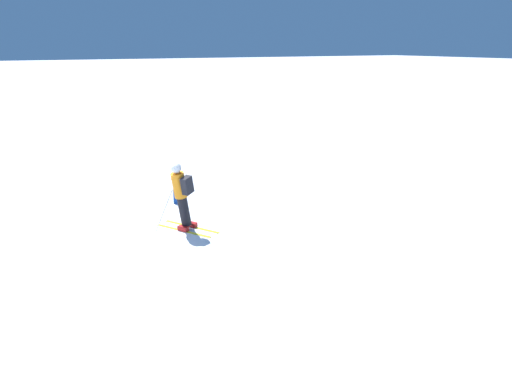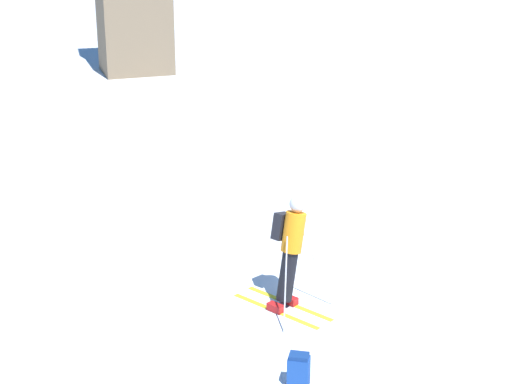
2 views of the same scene
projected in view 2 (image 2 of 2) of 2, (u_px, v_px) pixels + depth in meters
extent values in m
plane|color=white|center=(356.00, 296.00, 14.51)|extent=(300.00, 300.00, 0.00)
cube|color=yellow|center=(276.00, 311.00, 13.99)|extent=(0.97, 1.59, 0.01)
cube|color=yellow|center=(290.00, 303.00, 14.24)|extent=(0.97, 1.59, 0.01)
cube|color=#B21919|center=(276.00, 307.00, 13.97)|extent=(0.26, 0.31, 0.12)
cube|color=#B21919|center=(290.00, 300.00, 14.22)|extent=(0.26, 0.31, 0.12)
cylinder|color=black|center=(287.00, 276.00, 14.01)|extent=(0.49, 0.44, 0.87)
cylinder|color=orange|center=(294.00, 232.00, 13.86)|extent=(0.57, 0.53, 0.71)
sphere|color=tan|center=(297.00, 206.00, 13.77)|extent=(0.36, 0.34, 0.28)
sphere|color=silver|center=(298.00, 204.00, 13.77)|extent=(0.41, 0.40, 0.32)
cube|color=black|center=(282.00, 226.00, 14.02)|extent=(0.40, 0.34, 0.49)
cylinder|color=#B7B7BC|center=(285.00, 284.00, 13.50)|extent=(0.35, 0.79, 1.29)
cylinder|color=#B7B7BC|center=(318.00, 269.00, 14.11)|extent=(0.43, 0.38, 1.20)
cube|color=#7A664C|center=(135.00, 26.00, 30.96)|extent=(2.46, 2.09, 3.39)
cube|color=#194293|center=(299.00, 372.00, 11.86)|extent=(0.37, 0.34, 0.44)
cube|color=navy|center=(299.00, 356.00, 11.78)|extent=(0.33, 0.31, 0.06)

